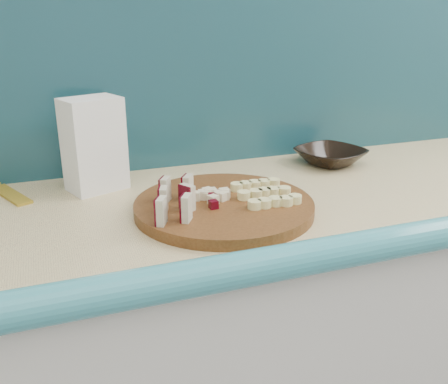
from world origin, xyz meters
TOP-DOWN VIEW (x-y plane):
  - kitchen_counter at (0.10, 1.50)m, footprint 2.20×0.63m
  - backsplash at (0.10, 1.79)m, footprint 2.20×0.02m
  - cutting_board at (0.17, 1.44)m, footprint 0.38×0.38m
  - apple_wedges at (0.07, 1.42)m, footprint 0.10×0.14m
  - apple_chunks at (0.15, 1.44)m, footprint 0.06×0.06m
  - banana_slices at (0.26, 1.43)m, footprint 0.12×0.14m
  - brown_bowl at (0.56, 1.66)m, footprint 0.22×0.22m
  - flour_bag at (-0.05, 1.67)m, footprint 0.15×0.12m

SIDE VIEW (x-z plane):
  - kitchen_counter at x=0.10m, z-range 0.00..0.91m
  - cutting_board at x=0.17m, z-range 0.91..0.93m
  - brown_bowl at x=0.56m, z-range 0.91..0.95m
  - banana_slices at x=0.26m, z-range 0.93..0.95m
  - apple_chunks at x=0.15m, z-range 0.93..0.95m
  - apple_wedges at x=0.07m, z-range 0.93..0.98m
  - flour_bag at x=-0.05m, z-range 0.91..1.12m
  - backsplash at x=0.10m, z-range 0.91..1.41m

